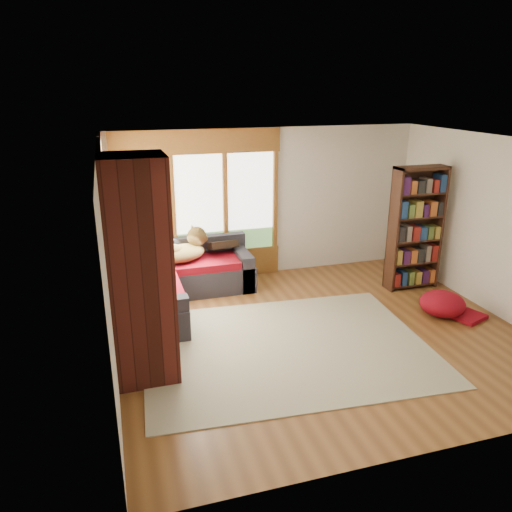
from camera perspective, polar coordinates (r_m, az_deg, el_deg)
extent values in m
plane|color=brown|center=(7.09, 7.41, -8.70)|extent=(5.50, 5.50, 0.00)
plane|color=white|center=(6.33, 8.43, 12.65)|extent=(5.50, 5.50, 0.00)
cube|color=silver|center=(8.84, 1.22, 6.08)|extent=(5.50, 0.04, 2.60)
cube|color=silver|center=(4.61, 20.83, -7.80)|extent=(5.50, 0.04, 2.60)
cube|color=silver|center=(6.04, -16.65, -0.96)|extent=(0.04, 5.00, 2.60)
cube|color=silver|center=(8.10, 25.94, 2.93)|extent=(0.04, 5.00, 2.60)
cube|color=brown|center=(8.52, -6.46, 5.81)|extent=(2.82, 0.10, 1.90)
cube|color=white|center=(8.52, -6.46, 5.81)|extent=(2.54, 0.09, 1.62)
cube|color=brown|center=(7.17, -16.60, 2.59)|extent=(0.10, 2.62, 1.90)
cube|color=white|center=(7.17, -16.60, 2.59)|extent=(0.09, 2.36, 1.62)
cube|color=#8D9E6A|center=(7.88, -16.75, 7.02)|extent=(0.03, 0.72, 0.90)
cube|color=#471914|center=(5.71, -13.09, -1.79)|extent=(0.70, 0.70, 2.60)
cube|color=#25232A|center=(8.40, -8.67, -2.65)|extent=(2.20, 0.90, 0.42)
cube|color=#25232A|center=(8.59, -9.14, 0.66)|extent=(2.20, 0.20, 0.38)
cube|color=#25232A|center=(8.54, -2.05, -1.40)|extent=(0.20, 0.90, 0.60)
cube|color=maroon|center=(8.18, -9.33, -1.26)|extent=(1.90, 0.66, 0.12)
cube|color=#25232A|center=(7.75, -12.73, -4.83)|extent=(0.90, 2.20, 0.42)
cube|color=#25232A|center=(7.59, -15.57, -2.32)|extent=(0.20, 2.20, 0.38)
cube|color=#25232A|center=(6.80, -12.10, -7.43)|extent=(0.90, 0.20, 0.60)
cube|color=maroon|center=(7.33, -11.72, -3.88)|extent=(0.66, 1.20, 0.12)
cube|color=maroon|center=(8.21, -12.37, -1.38)|extent=(0.66, 0.66, 0.12)
cube|color=silver|center=(6.69, 3.47, -10.32)|extent=(3.87, 3.06, 0.01)
cube|color=#3B1F13|center=(8.88, 20.03, 3.16)|extent=(0.04, 0.29, 2.06)
cube|color=#3B1F13|center=(8.41, 15.40, 2.80)|extent=(0.04, 0.29, 2.06)
cube|color=#3B1F13|center=(8.75, 17.28, 3.23)|extent=(0.88, 0.02, 2.06)
cube|color=#3B1F13|center=(8.94, 17.16, -2.98)|extent=(0.80, 0.27, 0.03)
cube|color=#3B1F13|center=(8.81, 17.40, -0.62)|extent=(0.80, 0.27, 0.03)
cube|color=#3B1F13|center=(8.69, 17.65, 1.81)|extent=(0.80, 0.27, 0.03)
cube|color=#3B1F13|center=(8.59, 17.91, 4.30)|extent=(0.80, 0.27, 0.03)
cube|color=#3B1F13|center=(8.50, 18.18, 6.85)|extent=(0.80, 0.27, 0.03)
cube|color=#3B1F13|center=(8.43, 18.45, 9.44)|extent=(0.80, 0.27, 0.03)
cube|color=#726659|center=(8.62, 17.85, 2.95)|extent=(0.76, 0.21, 1.90)
ellipsoid|color=maroon|center=(7.97, 20.54, -5.04)|extent=(0.76, 0.76, 0.36)
ellipsoid|color=brown|center=(8.14, -8.44, 0.60)|extent=(0.93, 0.78, 0.27)
sphere|color=brown|center=(8.25, -6.77, 1.86)|extent=(0.42, 0.42, 0.32)
cone|color=brown|center=(8.18, -7.12, 2.64)|extent=(0.15, 0.15, 0.14)
ellipsoid|color=#413420|center=(7.06, -13.12, -2.96)|extent=(0.43, 0.66, 0.22)
sphere|color=#413420|center=(7.24, -13.34, -1.50)|extent=(0.27, 0.27, 0.27)
cone|color=#413420|center=(7.16, -13.38, -0.82)|extent=(0.10, 0.10, 0.12)
cube|color=black|center=(8.52, -4.41, 1.89)|extent=(0.45, 0.12, 0.45)
cube|color=black|center=(8.42, -8.40, 1.53)|extent=(0.45, 0.12, 0.45)
cube|color=black|center=(7.91, -14.55, -0.05)|extent=(0.45, 0.12, 0.45)
cube|color=black|center=(6.88, -14.09, -2.92)|extent=(0.45, 0.12, 0.45)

